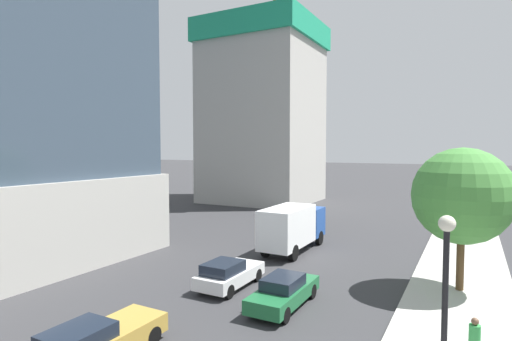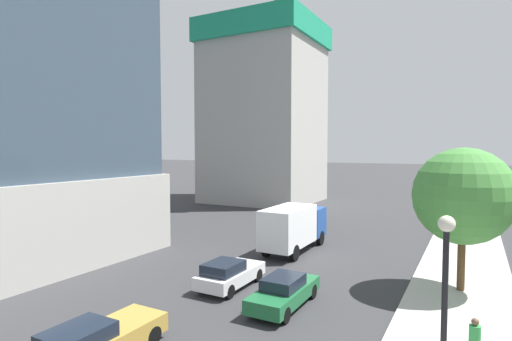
% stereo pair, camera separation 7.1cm
% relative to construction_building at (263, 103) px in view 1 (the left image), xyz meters
% --- Properties ---
extents(sidewalk, '(4.75, 120.00, 0.15)m').
position_rel_construction_building_xyz_m(sidewalk, '(24.62, -31.32, -13.10)').
color(sidewalk, '#B2AFA8').
rests_on(sidewalk, ground).
extents(construction_building, '(14.39, 20.94, 30.14)m').
position_rel_construction_building_xyz_m(construction_building, '(0.00, 0.00, 0.00)').
color(construction_building, '#B2AFA8').
rests_on(construction_building, ground).
extents(street_lamp, '(0.44, 0.44, 5.20)m').
position_rel_construction_building_xyz_m(street_lamp, '(24.45, -36.47, -9.57)').
color(street_lamp, black).
rests_on(street_lamp, sidewalk).
extents(street_tree, '(4.71, 4.71, 7.01)m').
position_rel_construction_building_xyz_m(street_tree, '(24.59, -26.21, -8.38)').
color(street_tree, brown).
rests_on(street_tree, sidewalk).
extents(car_gold, '(1.77, 4.41, 1.47)m').
position_rel_construction_building_xyz_m(car_gold, '(14.21, -39.12, -12.44)').
color(car_gold, '#AD8938').
rests_on(car_gold, ground).
extents(car_green, '(1.72, 4.57, 1.41)m').
position_rel_construction_building_xyz_m(car_green, '(17.70, -31.96, -12.47)').
color(car_green, '#1E6638').
rests_on(car_green, ground).
extents(car_white, '(1.83, 4.16, 1.45)m').
position_rel_construction_building_xyz_m(car_white, '(14.21, -31.05, -12.45)').
color(car_white, silver).
rests_on(car_white, ground).
extents(box_truck, '(2.26, 7.05, 3.17)m').
position_rel_construction_building_xyz_m(box_truck, '(14.21, -22.82, -11.38)').
color(box_truck, '#1E4799').
rests_on(box_truck, ground).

